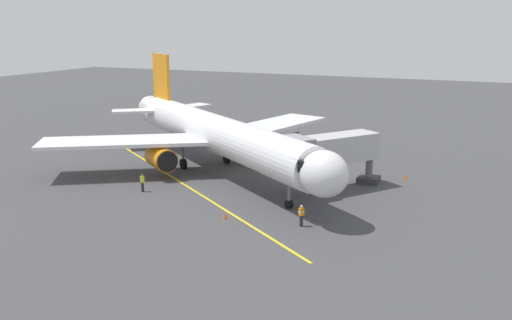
# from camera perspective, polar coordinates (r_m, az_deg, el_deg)

# --- Properties ---
(ground_plane) EXTENTS (220.00, 220.00, 0.00)m
(ground_plane) POSITION_cam_1_polar(r_m,az_deg,el_deg) (57.97, -2.38, -1.25)
(ground_plane) COLOR #424244
(apron_lead_in_line) EXTENTS (32.62, 23.54, 0.01)m
(apron_lead_in_line) POSITION_cam_1_polar(r_m,az_deg,el_deg) (53.09, -7.01, -2.77)
(apron_lead_in_line) COLOR yellow
(apron_lead_in_line) RESTS_ON ground
(airplane) EXTENTS (34.96, 31.25, 11.50)m
(airplane) POSITION_cam_1_polar(r_m,az_deg,el_deg) (57.44, -4.16, 2.68)
(airplane) COLOR white
(airplane) RESTS_ON ground
(jet_bridge) EXTENTS (8.42, 10.38, 5.40)m
(jet_bridge) POSITION_cam_1_polar(r_m,az_deg,el_deg) (50.82, 6.95, 0.86)
(jet_bridge) COLOR #B7B7BC
(jet_bridge) RESTS_ON ground
(ground_crew_marshaller) EXTENTS (0.43, 0.47, 1.71)m
(ground_crew_marshaller) POSITION_cam_1_polar(r_m,az_deg,el_deg) (42.57, 4.70, -5.70)
(ground_crew_marshaller) COLOR #23232D
(ground_crew_marshaller) RESTS_ON ground
(ground_crew_wing_walker) EXTENTS (0.41, 0.47, 1.71)m
(ground_crew_wing_walker) POSITION_cam_1_polar(r_m,az_deg,el_deg) (66.47, 1.16, 1.51)
(ground_crew_wing_walker) COLOR #23232D
(ground_crew_wing_walker) RESTS_ON ground
(ground_crew_loader) EXTENTS (0.47, 0.44, 1.71)m
(ground_crew_loader) POSITION_cam_1_polar(r_m,az_deg,el_deg) (52.06, -11.63, -2.28)
(ground_crew_loader) COLOR #23232D
(ground_crew_loader) RESTS_ON ground
(belt_loader_near_nose) EXTENTS (4.67, 2.94, 2.32)m
(belt_loader_near_nose) POSITION_cam_1_polar(r_m,az_deg,el_deg) (69.72, 2.31, 1.95)
(belt_loader_near_nose) COLOR black
(belt_loader_near_nose) RESTS_ON ground
(safety_cone_nose_left) EXTENTS (0.32, 0.32, 0.55)m
(safety_cone_nose_left) POSITION_cam_1_polar(r_m,az_deg,el_deg) (44.28, -3.23, -5.73)
(safety_cone_nose_left) COLOR #F2590F
(safety_cone_nose_left) RESTS_ON ground
(safety_cone_nose_right) EXTENTS (0.32, 0.32, 0.55)m
(safety_cone_nose_right) POSITION_cam_1_polar(r_m,az_deg,el_deg) (57.22, 15.17, -1.65)
(safety_cone_nose_right) COLOR #F2590F
(safety_cone_nose_right) RESTS_ON ground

